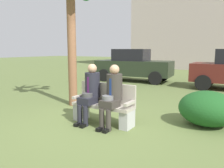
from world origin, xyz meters
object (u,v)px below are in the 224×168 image
Objects in this scene: seated_man_right at (112,93)px; shrub_near_bench at (207,108)px; seated_man_left at (90,90)px; building_backdrop at (219,2)px; park_bench at (104,106)px; parked_car_near at (133,65)px.

shrub_near_bench is (1.75, 1.13, -0.36)m from seated_man_right.
building_backdrop is (0.32, 18.64, 5.02)m from seated_man_left.
park_bench is 1.07× the size of seated_man_right.
building_backdrop is (2.49, 11.93, 4.92)m from parked_car_near.
shrub_near_bench is 0.09× the size of building_backdrop.
park_bench is 1.16× the size of shrub_near_bench.
building_backdrop reaches higher than parked_car_near.
park_bench is 19.28m from building_backdrop.
parked_car_near reaches higher than seated_man_right.
seated_man_right is (0.29, -0.12, 0.34)m from park_bench.
park_bench is 7.05m from parked_car_near.
building_backdrop reaches higher than seated_man_left.
parked_car_near is at bearing 128.85° from shrub_near_bench.
building_backdrop is (-2.01, 17.51, 5.38)m from shrub_near_bench.
shrub_near_bench is at bearing -51.15° from parked_car_near.
shrub_near_bench is (2.33, 1.13, -0.36)m from seated_man_left.
seated_man_left reaches higher than shrub_near_bench.
parked_car_near is 0.28× the size of building_backdrop.
seated_man_right is 1.09× the size of shrub_near_bench.
park_bench is at bearing -69.54° from parked_car_near.
park_bench is 0.36× the size of parked_car_near.
parked_car_near reaches higher than seated_man_left.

